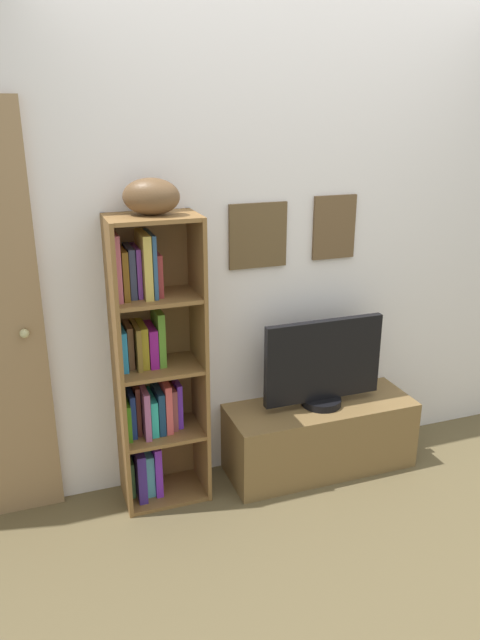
% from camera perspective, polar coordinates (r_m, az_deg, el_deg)
% --- Properties ---
extents(ground, '(5.20, 5.20, 0.04)m').
position_cam_1_polar(ground, '(2.97, 13.14, -23.13)').
color(ground, brown).
extents(back_wall, '(4.80, 0.08, 2.55)m').
position_cam_1_polar(back_wall, '(3.26, 4.23, 7.23)').
color(back_wall, silver).
rests_on(back_wall, ground).
extents(bookshelf, '(0.43, 0.30, 1.50)m').
position_cam_1_polar(bookshelf, '(3.08, -8.39, -4.51)').
color(bookshelf, brown).
rests_on(bookshelf, ground).
extents(football, '(0.31, 0.26, 0.17)m').
position_cam_1_polar(football, '(2.82, -8.37, 11.43)').
color(football, brown).
rests_on(football, bookshelf).
extents(tv_stand, '(1.06, 0.39, 0.40)m').
position_cam_1_polar(tv_stand, '(3.53, 7.53, -10.79)').
color(tv_stand, brown).
rests_on(tv_stand, ground).
extents(television, '(0.68, 0.22, 0.50)m').
position_cam_1_polar(television, '(3.33, 7.86, -4.18)').
color(television, black).
rests_on(television, tv_stand).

